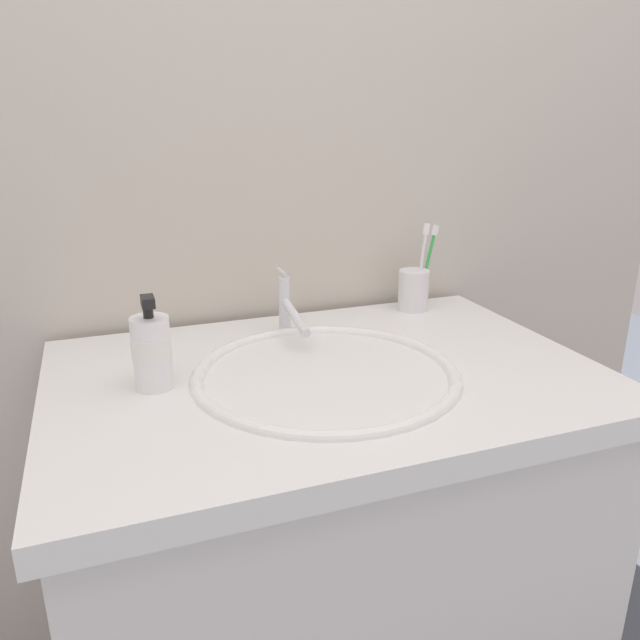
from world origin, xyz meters
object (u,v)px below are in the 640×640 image
at_px(toothbrush_cup, 413,290).
at_px(soap_dispenser, 152,350).
at_px(toothbrush_white, 422,261).
at_px(faucet, 288,308).
at_px(toothbrush_green, 428,260).

xyz_separation_m(toothbrush_cup, soap_dispenser, (-0.60, -0.23, 0.02)).
xyz_separation_m(toothbrush_cup, toothbrush_white, (0.02, -0.00, 0.07)).
height_order(toothbrush_cup, soap_dispenser, soap_dispenser).
distance_m(faucet, soap_dispenser, 0.33).
height_order(toothbrush_green, soap_dispenser, toothbrush_green).
distance_m(toothbrush_cup, soap_dispenser, 0.64).
relative_size(toothbrush_green, toothbrush_white, 0.96).
height_order(toothbrush_cup, toothbrush_white, toothbrush_white).
xyz_separation_m(faucet, toothbrush_white, (0.33, 0.06, 0.06)).
distance_m(toothbrush_white, soap_dispenser, 0.66).
height_order(faucet, soap_dispenser, soap_dispenser).
distance_m(faucet, toothbrush_cup, 0.32).
xyz_separation_m(toothbrush_white, soap_dispenser, (-0.62, -0.23, -0.05)).
distance_m(toothbrush_cup, toothbrush_white, 0.07).
bearing_deg(toothbrush_cup, faucet, -168.66).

